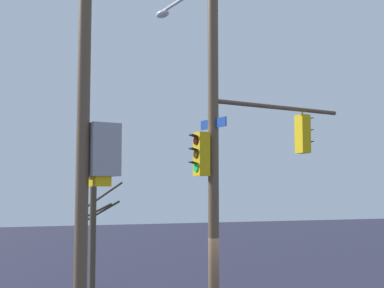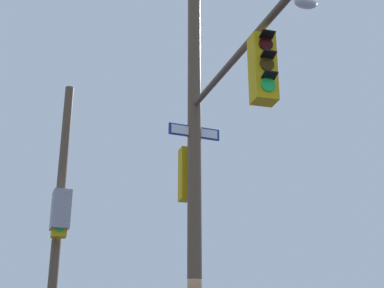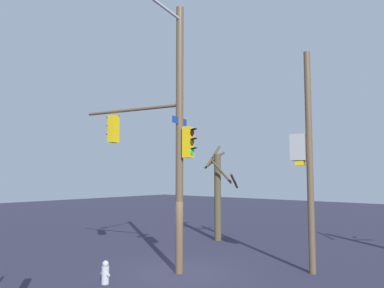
% 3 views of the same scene
% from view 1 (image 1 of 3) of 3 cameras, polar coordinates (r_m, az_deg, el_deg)
% --- Properties ---
extents(main_signal_pole_assembly, '(5.12, 3.69, 9.69)m').
position_cam_1_polar(main_signal_pole_assembly, '(13.49, 3.55, 1.30)').
color(main_signal_pole_assembly, brown).
rests_on(main_signal_pole_assembly, ground).
extents(secondary_pole_assembly, '(0.81, 0.55, 7.97)m').
position_cam_1_polar(secondary_pole_assembly, '(9.35, -11.14, -2.28)').
color(secondary_pole_assembly, brown).
rests_on(secondary_pole_assembly, ground).
extents(bare_tree_corner, '(1.59, 1.31, 4.07)m').
position_cam_1_polar(bare_tree_corner, '(19.95, -10.88, -9.37)').
color(bare_tree_corner, '#46402D').
rests_on(bare_tree_corner, ground).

